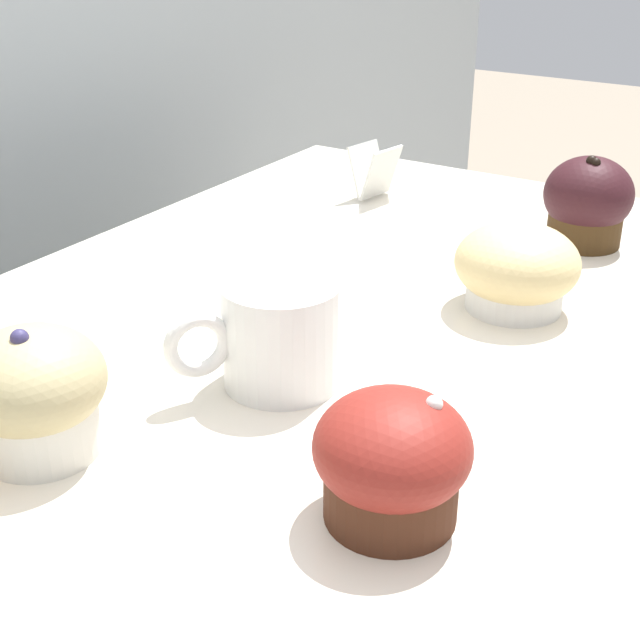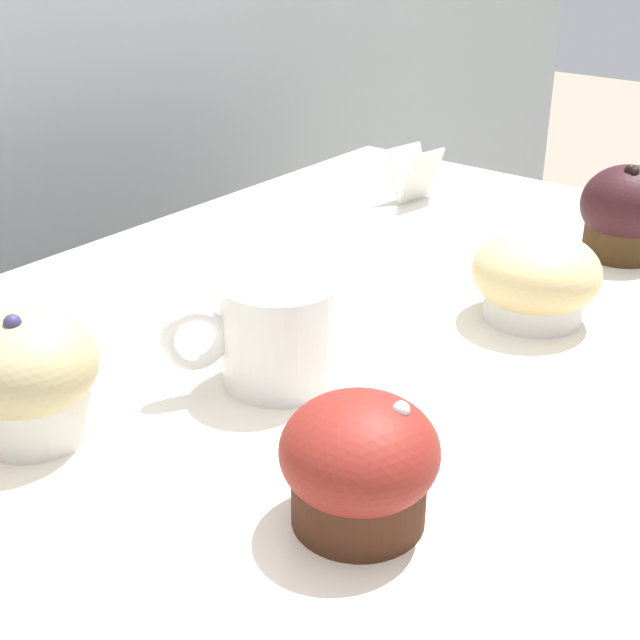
# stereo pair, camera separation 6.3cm
# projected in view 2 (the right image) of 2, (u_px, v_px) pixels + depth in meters

# --- Properties ---
(muffin_front_center) EXTENTS (0.09, 0.09, 0.09)m
(muffin_front_center) POSITION_uv_depth(u_px,v_px,m) (28.00, 376.00, 0.56)
(muffin_front_center) COLOR silver
(muffin_front_center) RESTS_ON display_counter
(muffin_back_left) EXTENTS (0.09, 0.09, 0.08)m
(muffin_back_left) POSITION_uv_depth(u_px,v_px,m) (359.00, 463.00, 0.49)
(muffin_back_left) COLOR #462315
(muffin_back_left) RESTS_ON display_counter
(muffin_front_left) EXTENTS (0.10, 0.10, 0.07)m
(muffin_front_left) POSITION_uv_depth(u_px,v_px,m) (536.00, 278.00, 0.72)
(muffin_front_left) COLOR silver
(muffin_front_left) RESTS_ON display_counter
(muffin_front_right) EXTENTS (0.09, 0.09, 0.09)m
(muffin_front_right) POSITION_uv_depth(u_px,v_px,m) (626.00, 213.00, 0.85)
(muffin_front_right) COLOR #402A14
(muffin_front_right) RESTS_ON display_counter
(coffee_cup) EXTENTS (0.12, 0.09, 0.08)m
(coffee_cup) POSITION_uv_depth(u_px,v_px,m) (277.00, 330.00, 0.63)
(coffee_cup) COLOR white
(coffee_cup) RESTS_ON display_counter
(price_card) EXTENTS (0.06, 0.05, 0.06)m
(price_card) POSITION_uv_depth(u_px,v_px,m) (415.00, 174.00, 1.00)
(price_card) COLOR white
(price_card) RESTS_ON display_counter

